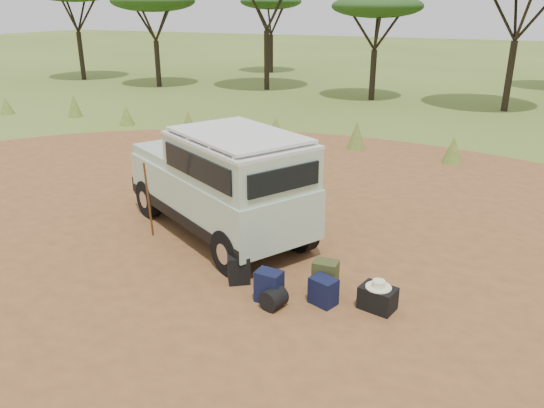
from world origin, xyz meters
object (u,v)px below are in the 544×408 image
at_px(backpack_navy, 269,287).
at_px(hard_case, 378,298).
at_px(duffel_navy, 323,291).
at_px(safari_vehicle, 222,184).
at_px(walking_staff, 149,201).
at_px(backpack_black, 239,270).
at_px(backpack_olive, 325,277).

bearing_deg(backpack_navy, hard_case, 20.76).
relative_size(backpack_navy, duffel_navy, 1.18).
bearing_deg(backpack_navy, safari_vehicle, 138.24).
relative_size(duffel_navy, hard_case, 0.85).
bearing_deg(walking_staff, hard_case, -37.54).
height_order(walking_staff, backpack_navy, walking_staff).
height_order(backpack_black, backpack_olive, backpack_olive).
bearing_deg(backpack_olive, backpack_black, -170.75).
xyz_separation_m(walking_staff, backpack_olive, (3.78, -0.48, -0.55)).
distance_m(walking_staff, backpack_navy, 3.34).
bearing_deg(duffel_navy, backpack_olive, 124.75).
height_order(safari_vehicle, backpack_navy, safari_vehicle).
distance_m(backpack_navy, hard_case, 1.66).
relative_size(safari_vehicle, backpack_navy, 9.19).
bearing_deg(walking_staff, backpack_black, -48.37).
xyz_separation_m(walking_staff, backpack_navy, (3.09, -1.13, -0.56)).
xyz_separation_m(walking_staff, backpack_black, (2.38, -0.80, -0.57)).
relative_size(backpack_navy, hard_case, 1.00).
xyz_separation_m(backpack_navy, backpack_olive, (0.69, 0.65, 0.01)).
bearing_deg(backpack_olive, walking_staff, 168.95).
height_order(walking_staff, duffel_navy, walking_staff).
distance_m(safari_vehicle, backpack_navy, 2.86).
height_order(backpack_navy, duffel_navy, backpack_navy).
bearing_deg(safari_vehicle, backpack_olive, 2.61).
bearing_deg(safari_vehicle, backpack_black, -23.96).
distance_m(walking_staff, hard_case, 4.76).
bearing_deg(backpack_navy, duffel_navy, 23.30).
xyz_separation_m(backpack_black, backpack_navy, (0.71, -0.33, 0.02)).
distance_m(walking_staff, duffel_navy, 4.01).
bearing_deg(safari_vehicle, duffel_navy, -2.50).
xyz_separation_m(safari_vehicle, walking_staff, (-1.16, -0.82, -0.25)).
xyz_separation_m(walking_staff, duffel_navy, (3.88, -0.85, -0.60)).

